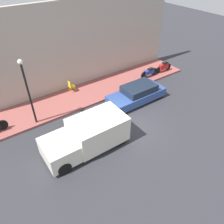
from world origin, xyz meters
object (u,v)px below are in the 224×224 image
object	(u,v)px
delivery_van	(87,136)
motorcycle_blue	(149,72)
parked_car	(137,94)
motorcycle_red	(164,67)
cafe_chair	(71,86)
streetlamp	(27,87)

from	to	relation	value
delivery_van	motorcycle_blue	world-z (taller)	delivery_van
parked_car	motorcycle_red	size ratio (longest dim) A/B	2.40
parked_car	motorcycle_red	world-z (taller)	parked_car
motorcycle_blue	cafe_chair	size ratio (longest dim) A/B	1.99
parked_car	motorcycle_blue	bearing A→B (deg)	-56.61
delivery_van	streetlamp	xyz separation A→B (m)	(3.67, 1.67, 1.88)
motorcycle_blue	streetlamp	distance (m)	10.35
parked_car	motorcycle_blue	distance (m)	3.73
motorcycle_red	motorcycle_blue	xyz separation A→B (m)	(0.01, 1.70, -0.04)
parked_car	motorcycle_red	xyz separation A→B (m)	(2.04, -4.82, 0.00)
streetlamp	delivery_van	bearing A→B (deg)	-155.59
motorcycle_red	streetlamp	bearing A→B (deg)	91.78
parked_car	delivery_van	size ratio (longest dim) A/B	0.93
cafe_chair	parked_car	bearing A→B (deg)	-136.70
motorcycle_red	streetlamp	world-z (taller)	streetlamp
motorcycle_red	streetlamp	distance (m)	12.01
motorcycle_red	cafe_chair	size ratio (longest dim) A/B	2.02
streetlamp	cafe_chair	distance (m)	4.57
motorcycle_red	motorcycle_blue	distance (m)	1.70
motorcycle_red	motorcycle_blue	world-z (taller)	motorcycle_red
motorcycle_red	parked_car	bearing A→B (deg)	112.97
parked_car	delivery_van	bearing A→B (deg)	110.57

